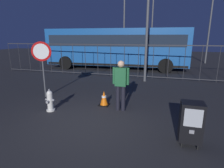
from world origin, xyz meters
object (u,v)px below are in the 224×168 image
traffic_cone (104,98)px  street_light_far_right (148,9)px  street_light_near_right (210,22)px  stop_sign (42,58)px  pedestrian (121,83)px  fire_hydrant (50,101)px  bus_near (116,46)px  street_light_near_left (153,11)px  street_light_far_left (124,18)px  newspaper_box_primary (191,122)px

traffic_cone → street_light_far_right: (1.02, 4.16, 3.54)m
street_light_near_right → stop_sign: bearing=-123.2°
pedestrian → fire_hydrant: bearing=-163.3°
stop_sign → bus_near: bus_near is taller
pedestrian → street_light_far_right: street_light_far_right is taller
pedestrian → traffic_cone: (-0.68, 0.30, -0.69)m
fire_hydrant → stop_sign: 2.06m
street_light_near_left → street_light_near_right: size_ratio=1.36×
street_light_far_left → street_light_far_right: street_light_far_left is taller
stop_sign → street_light_far_right: size_ratio=0.34×
traffic_cone → street_light_far_left: (-1.72, 11.14, 3.79)m
newspaper_box_primary → street_light_far_left: (-4.36, 13.00, 3.47)m
street_light_near_right → pedestrian: bearing=-110.8°
street_light_near_left → newspaper_box_primary: bearing=-82.5°
street_light_near_left → street_light_near_right: (5.15, -0.55, -1.19)m
newspaper_box_primary → street_light_far_left: size_ratio=0.15×
bus_near → street_light_far_left: 3.93m
traffic_cone → pedestrian: bearing=-23.5°
stop_sign → street_light_far_left: 11.18m
bus_near → stop_sign: bearing=-100.8°
bus_near → street_light_near_right: size_ratio=1.66×
newspaper_box_primary → street_light_far_right: bearing=105.1°
fire_hydrant → street_light_far_left: street_light_far_left is taller
pedestrian → traffic_cone: bearing=156.5°
stop_sign → street_light_far_right: (3.65, 3.90, 2.20)m
pedestrian → stop_sign: bearing=170.4°
street_light_far_right → bus_near: bearing=124.8°
newspaper_box_primary → bus_near: 10.78m
bus_near → fire_hydrant: bearing=-93.0°
street_light_near_left → street_light_far_left: (-2.33, -2.50, -0.89)m
newspaper_box_primary → bus_near: bearing=113.5°
street_light_far_right → street_light_near_left: bearing=92.5°
newspaper_box_primary → street_light_near_left: street_light_near_left is taller
bus_near → street_light_far_left: (-0.08, 3.16, 2.34)m
stop_sign → traffic_cone: size_ratio=4.21×
bus_near → street_light_near_left: street_light_near_left is taller
pedestrian → street_light_near_right: (5.08, 13.38, 2.80)m
fire_hydrant → newspaper_box_primary: newspaper_box_primary is taller
stop_sign → street_light_near_left: bearing=76.4°
traffic_cone → street_light_far_left: street_light_far_left is taller
newspaper_box_primary → street_light_far_right: size_ratio=0.16×
pedestrian → street_light_far_left: street_light_far_left is taller
newspaper_box_primary → traffic_cone: (-2.64, 1.86, -0.31)m
street_light_near_right → street_light_far_left: (-7.47, -1.95, 0.30)m
stop_sign → street_light_near_left: size_ratio=0.26×
street_light_near_left → street_light_far_left: 3.53m
stop_sign → street_light_near_left: street_light_near_left is taller
newspaper_box_primary → fire_hydrant: bearing=168.1°
fire_hydrant → street_light_far_right: size_ratio=0.11×
street_light_near_left → street_light_far_left: street_light_near_left is taller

